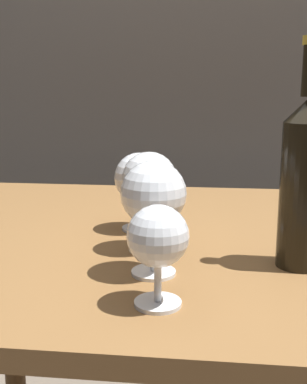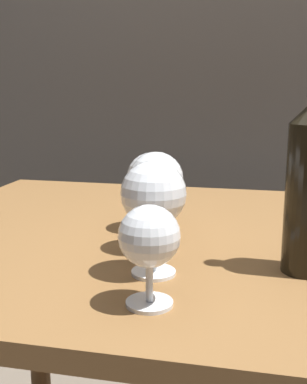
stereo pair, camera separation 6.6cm
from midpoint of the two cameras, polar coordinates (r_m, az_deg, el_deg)
name	(u,v)px [view 2 (the right image)]	position (r m, az deg, el deg)	size (l,w,h in m)	color
back_wall	(249,0)	(1.73, 12.25, 21.01)	(5.00, 0.08, 2.60)	#59544F
dining_table	(221,293)	(0.91, 9.96, -11.61)	(1.20, 0.82, 0.77)	brown
wine_glass_merlot	(149,239)	(0.58, 2.81, -5.55)	(0.07, 0.07, 0.12)	white
wine_glass_pinot	(154,196)	(0.67, 2.86, -0.51)	(0.09, 0.09, 0.16)	white
wine_glass_rose	(156,182)	(0.77, 2.77, 1.16)	(0.09, 0.09, 0.16)	white
wine_glass_chardonnay	(152,178)	(0.88, 1.95, 1.59)	(0.09, 0.09, 0.14)	white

